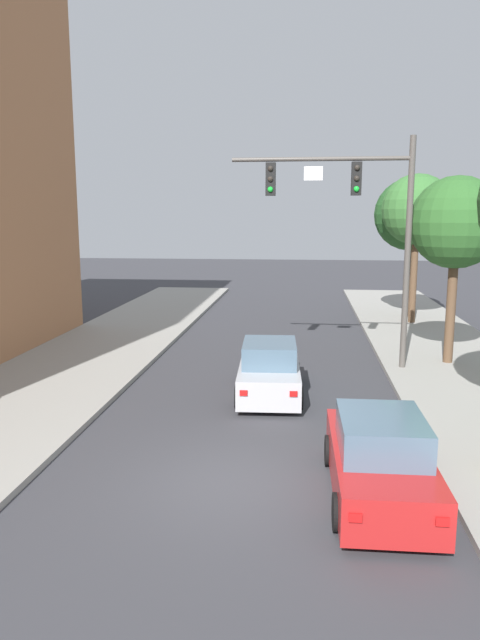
{
  "coord_description": "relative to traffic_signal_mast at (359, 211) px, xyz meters",
  "views": [
    {
      "loc": [
        1.26,
        -10.66,
        5.14
      ],
      "look_at": [
        -0.66,
        6.94,
        2.0
      ],
      "focal_mm": 32.93,
      "sensor_mm": 36.0,
      "label": 1
    }
  ],
  "objects": [
    {
      "name": "street_tree_second",
      "position": [
        3.29,
        0.86,
        -0.41
      ],
      "size": [
        3.08,
        3.08,
        6.33
      ],
      "color": "brown",
      "rests_on": "sidewalk_right"
    },
    {
      "name": "car_lead_silver",
      "position": [
        -2.67,
        -3.11,
        -4.58
      ],
      "size": [
        1.99,
        4.31,
        1.6
      ],
      "color": "#B7B7BC",
      "rests_on": "ground"
    },
    {
      "name": "ground_plane",
      "position": [
        -2.99,
        -8.93,
        -5.31
      ],
      "size": [
        120.0,
        120.0,
        0.0
      ],
      "primitive_type": "plane",
      "color": "#38383D"
    },
    {
      "name": "car_following_red",
      "position": [
        -0.28,
        -9.21,
        -4.58
      ],
      "size": [
        1.89,
        4.26,
        1.6
      ],
      "color": "#B21E1E",
      "rests_on": "ground"
    },
    {
      "name": "street_tree_farthest",
      "position": [
        3.41,
        10.33,
        -0.11
      ],
      "size": [
        3.52,
        3.52,
        6.83
      ],
      "color": "brown",
      "rests_on": "sidewalk_right"
    },
    {
      "name": "traffic_signal_mast",
      "position": [
        0.0,
        0.0,
        0.0
      ],
      "size": [
        5.84,
        0.38,
        7.5
      ],
      "color": "#514C47",
      "rests_on": "sidewalk_right"
    },
    {
      "name": "street_tree_third",
      "position": [
        3.42,
        8.69,
        0.1
      ],
      "size": [
        3.26,
        3.26,
        6.93
      ],
      "color": "brown",
      "rests_on": "sidewalk_right"
    }
  ]
}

